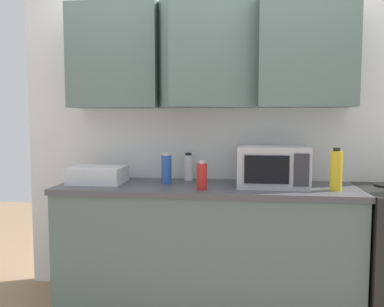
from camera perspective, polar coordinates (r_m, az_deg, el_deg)
wall_back_with_cabinets at (r=3.06m, az=2.42°, el=8.71°), size 2.97×0.57×2.60m
counter_run at (r=2.97m, az=1.95°, el=-13.08°), size 2.10×0.63×0.90m
microwave at (r=2.85m, az=11.26°, el=-1.80°), size 0.48×0.37×0.28m
dish_rack at (r=3.03m, az=-13.14°, el=-2.95°), size 0.38×0.30×0.12m
bottle_white_jar at (r=3.08m, az=-0.53°, el=-1.95°), size 0.07×0.07×0.21m
bottle_yellow_mustard at (r=2.80m, az=19.68°, el=-2.24°), size 0.08×0.08×0.28m
bottle_blue_cleaner at (r=2.94m, az=-3.63°, el=-2.11°), size 0.07×0.07×0.23m
bottle_red_sauce at (r=2.67m, az=1.40°, el=-3.23°), size 0.07×0.07×0.19m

